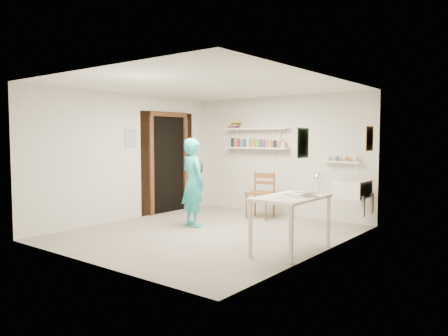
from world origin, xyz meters
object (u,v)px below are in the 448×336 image
Objects in this scene: wall_clock at (198,167)px; work_table at (291,224)px; desk_lamp at (319,178)px; man at (193,183)px; wooden_chair at (260,193)px; belfast_sink at (352,189)px.

work_table is at bearing 1.27° from wall_clock.
man is at bearing -179.96° from desk_lamp.
man is 1.47m from wooden_chair.
man reaches higher than wall_clock.
desk_lamp is (2.41, 0.00, 0.21)m from man.
work_table is (1.68, -1.81, -0.11)m from wooden_chair.
wooden_chair is (-1.79, -0.10, -0.20)m from belfast_sink.
work_table is (2.22, -0.46, -0.39)m from man.
belfast_sink is 1.48m from desk_lamp.
belfast_sink is at bearing 45.00° from wall_clock.
wall_clock is 1.93× the size of desk_lamp.
belfast_sink is 2.74m from man.
wooden_chair reaches higher than belfast_sink.
wooden_chair is at bearing 132.97° from work_table.
wall_clock is 1.39m from wooden_chair.
man is 2.42m from desk_lamp.
wall_clock reaches higher than desk_lamp.
wooden_chair reaches higher than work_table.
work_table is at bearing -174.11° from man.
wooden_chair is (0.60, 1.14, -0.54)m from wall_clock.
wall_clock reaches higher than wooden_chair.
belfast_sink is at bearing 86.70° from work_table.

